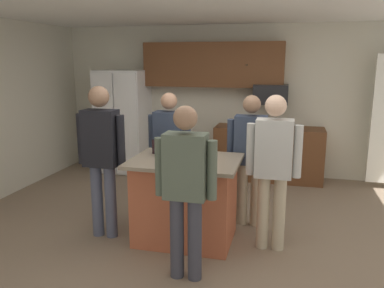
# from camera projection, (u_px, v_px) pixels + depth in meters

# --- Properties ---
(floor) EXTENTS (7.04, 7.04, 0.00)m
(floor) POSITION_uv_depth(u_px,v_px,m) (202.00, 237.00, 4.54)
(floor) COLOR #7F6B56
(floor) RESTS_ON ground
(ceiling) EXTENTS (7.04, 7.04, 0.00)m
(ceiling) POSITION_uv_depth(u_px,v_px,m) (203.00, 1.00, 3.98)
(ceiling) COLOR white
(back_wall) EXTENTS (6.40, 0.10, 2.60)m
(back_wall) POSITION_uv_depth(u_px,v_px,m) (237.00, 101.00, 6.91)
(back_wall) COLOR beige
(back_wall) RESTS_ON ground
(cabinet_run_upper) EXTENTS (2.40, 0.38, 0.75)m
(cabinet_run_upper) POSITION_uv_depth(u_px,v_px,m) (213.00, 65.00, 6.69)
(cabinet_run_upper) COLOR brown
(cabinet_run_lower) EXTENTS (1.80, 0.63, 0.90)m
(cabinet_run_lower) POSITION_uv_depth(u_px,v_px,m) (268.00, 153.00, 6.65)
(cabinet_run_lower) COLOR brown
(cabinet_run_lower) RESTS_ON ground
(refrigerator) EXTENTS (0.85, 0.76, 1.83)m
(refrigerator) POSITION_uv_depth(u_px,v_px,m) (123.00, 121.00, 7.08)
(refrigerator) COLOR white
(refrigerator) RESTS_ON ground
(microwave_over_range) EXTENTS (0.56, 0.40, 0.32)m
(microwave_over_range) POSITION_uv_depth(u_px,v_px,m) (271.00, 94.00, 6.45)
(microwave_over_range) COLOR black
(kitchen_island) EXTENTS (1.19, 0.91, 0.94)m
(kitchen_island) POSITION_uv_depth(u_px,v_px,m) (185.00, 199.00, 4.39)
(kitchen_island) COLOR #AD5638
(kitchen_island) RESTS_ON ground
(person_guest_left) EXTENTS (0.57, 0.22, 1.63)m
(person_guest_left) POSITION_uv_depth(u_px,v_px,m) (186.00, 183.00, 3.50)
(person_guest_left) COLOR #383842
(person_guest_left) RESTS_ON ground
(person_guest_by_door) EXTENTS (0.57, 0.22, 1.67)m
(person_guest_by_door) POSITION_uv_depth(u_px,v_px,m) (273.00, 163.00, 4.07)
(person_guest_by_door) COLOR tan
(person_guest_by_door) RESTS_ON ground
(person_host_foreground) EXTENTS (0.57, 0.23, 1.74)m
(person_host_foreground) POSITION_uv_depth(u_px,v_px,m) (101.00, 152.00, 4.36)
(person_host_foreground) COLOR #4C5166
(person_host_foreground) RESTS_ON ground
(person_guest_right) EXTENTS (0.57, 0.22, 1.60)m
(person_guest_right) POSITION_uv_depth(u_px,v_px,m) (170.00, 145.00, 5.08)
(person_guest_right) COLOR #383842
(person_guest_right) RESTS_ON ground
(person_elder_center) EXTENTS (0.57, 0.22, 1.61)m
(person_elder_center) POSITION_uv_depth(u_px,v_px,m) (250.00, 152.00, 4.69)
(person_elder_center) COLOR tan
(person_elder_center) RESTS_ON ground
(mug_ceramic_white) EXTENTS (0.12, 0.08, 0.10)m
(mug_ceramic_white) POSITION_uv_depth(u_px,v_px,m) (158.00, 152.00, 4.41)
(mug_ceramic_white) COLOR #4C6B99
(mug_ceramic_white) RESTS_ON kitchen_island
(glass_dark_ale) EXTENTS (0.06, 0.06, 0.16)m
(glass_dark_ale) POSITION_uv_depth(u_px,v_px,m) (155.00, 147.00, 4.54)
(glass_dark_ale) COLOR black
(glass_dark_ale) RESTS_ON kitchen_island
(glass_stout_tall) EXTENTS (0.06, 0.06, 0.14)m
(glass_stout_tall) POSITION_uv_depth(u_px,v_px,m) (177.00, 154.00, 4.25)
(glass_stout_tall) COLOR black
(glass_stout_tall) RESTS_ON kitchen_island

